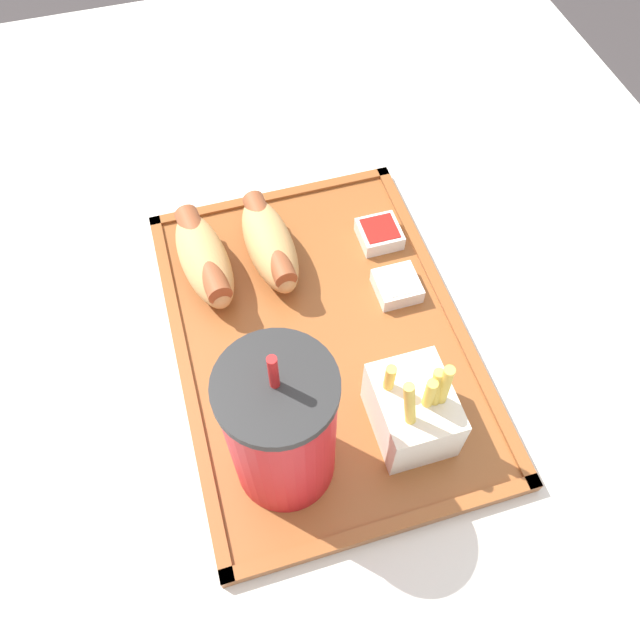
# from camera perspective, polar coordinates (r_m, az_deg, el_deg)

# --- Properties ---
(ground_plane) EXTENTS (8.00, 8.00, 0.00)m
(ground_plane) POSITION_cam_1_polar(r_m,az_deg,el_deg) (1.28, 2.03, -19.57)
(ground_plane) COLOR #383333
(dining_table) EXTENTS (1.40, 0.95, 0.70)m
(dining_table) POSITION_cam_1_polar(r_m,az_deg,el_deg) (0.94, 2.69, -14.83)
(dining_table) COLOR beige
(dining_table) RESTS_ON ground_plane
(food_tray) EXTENTS (0.40, 0.28, 0.01)m
(food_tray) POSITION_cam_1_polar(r_m,az_deg,el_deg) (0.62, 0.00, -1.70)
(food_tray) COLOR brown
(food_tray) RESTS_ON dining_table
(soda_cup) EXTENTS (0.09, 0.09, 0.19)m
(soda_cup) POSITION_cam_1_polar(r_m,az_deg,el_deg) (0.49, -3.57, -9.94)
(soda_cup) COLOR red
(soda_cup) RESTS_ON food_tray
(hot_dog_far) EXTENTS (0.13, 0.06, 0.05)m
(hot_dog_far) POSITION_cam_1_polar(r_m,az_deg,el_deg) (0.65, -10.57, 5.58)
(hot_dog_far) COLOR tan
(hot_dog_far) RESTS_ON food_tray
(hot_dog_near) EXTENTS (0.13, 0.06, 0.05)m
(hot_dog_near) POSITION_cam_1_polar(r_m,az_deg,el_deg) (0.66, -4.64, 7.00)
(hot_dog_near) COLOR tan
(hot_dog_near) RESTS_ON food_tray
(fries_carton) EXTENTS (0.08, 0.06, 0.12)m
(fries_carton) POSITION_cam_1_polar(r_m,az_deg,el_deg) (0.55, 8.48, -8.11)
(fries_carton) COLOR silver
(fries_carton) RESTS_ON food_tray
(sauce_cup_mayo) EXTENTS (0.04, 0.04, 0.02)m
(sauce_cup_mayo) POSITION_cam_1_polar(r_m,az_deg,el_deg) (0.65, 7.06, 3.15)
(sauce_cup_mayo) COLOR silver
(sauce_cup_mayo) RESTS_ON food_tray
(sauce_cup_ketchup) EXTENTS (0.04, 0.04, 0.02)m
(sauce_cup_ketchup) POSITION_cam_1_polar(r_m,az_deg,el_deg) (0.69, 5.45, 7.88)
(sauce_cup_ketchup) COLOR silver
(sauce_cup_ketchup) RESTS_ON food_tray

